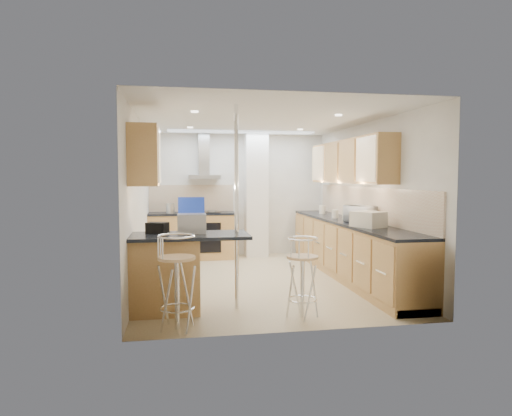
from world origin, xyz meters
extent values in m
plane|color=tan|center=(0.00, 0.00, 0.00)|extent=(4.80, 4.80, 0.00)
cube|color=silver|center=(0.00, 2.40, 1.25)|extent=(3.60, 0.04, 2.50)
cube|color=silver|center=(0.00, -2.40, 1.25)|extent=(3.60, 0.04, 2.50)
cube|color=silver|center=(-1.80, 0.00, 1.25)|extent=(0.04, 4.80, 2.50)
cube|color=silver|center=(1.80, 0.00, 1.25)|extent=(0.04, 4.80, 2.50)
cube|color=white|center=(0.00, 0.00, 2.50)|extent=(3.60, 4.80, 0.02)
cube|color=tan|center=(1.63, 0.40, 1.88)|extent=(0.34, 3.00, 0.72)
cube|color=tan|center=(-1.63, -1.35, 1.88)|extent=(0.34, 0.62, 0.72)
cube|color=beige|center=(1.79, 0.00, 1.18)|extent=(0.03, 4.40, 0.56)
cube|color=beige|center=(-0.95, 2.38, 1.18)|extent=(1.70, 0.03, 0.56)
cube|color=white|center=(0.35, 2.20, 1.25)|extent=(0.45, 0.40, 2.50)
cube|color=#ADB0B2|center=(-0.70, 2.15, 1.62)|extent=(0.62, 0.48, 0.08)
cube|color=#ADB0B2|center=(-0.70, 2.29, 2.06)|extent=(0.22, 0.20, 0.88)
cylinder|color=white|center=(-0.53, -1.45, 1.25)|extent=(0.05, 0.05, 2.50)
cube|color=black|center=(-0.70, 1.79, 0.45)|extent=(0.58, 0.02, 0.58)
cube|color=black|center=(-0.70, 2.10, 0.93)|extent=(0.58, 0.50, 0.02)
cube|color=tan|center=(0.00, 1.80, 2.48)|extent=(2.80, 0.35, 0.02)
cube|color=tan|center=(1.50, 0.00, 0.44)|extent=(0.60, 4.40, 0.88)
cube|color=black|center=(1.50, 0.00, 0.90)|extent=(0.63, 4.40, 0.04)
cube|color=tan|center=(-0.95, 2.10, 0.44)|extent=(1.70, 0.60, 0.88)
cube|color=black|center=(-0.95, 2.10, 0.90)|extent=(1.70, 0.63, 0.04)
cube|color=tan|center=(-1.12, -1.45, 0.45)|extent=(1.35, 0.62, 0.90)
cube|color=black|center=(-1.12, -1.45, 0.92)|extent=(1.47, 0.72, 0.04)
imported|color=white|center=(1.54, -0.34, 1.05)|extent=(0.41, 0.53, 0.26)
cube|color=#95989C|center=(-1.07, -1.35, 1.06)|extent=(0.35, 0.27, 0.24)
cube|color=black|center=(-1.49, -1.29, 1.01)|extent=(0.29, 0.26, 0.13)
cylinder|color=beige|center=(1.49, 1.37, 1.00)|extent=(0.15, 0.15, 0.16)
cylinder|color=beige|center=(1.42, 0.45, 0.99)|extent=(0.14, 0.14, 0.14)
cylinder|color=beige|center=(1.43, -0.05, 1.01)|extent=(0.18, 0.18, 0.18)
cylinder|color=white|center=(1.45, -0.62, 1.00)|extent=(0.12, 0.12, 0.15)
cube|color=beige|center=(1.41, -0.93, 1.03)|extent=(0.47, 0.52, 0.22)
cylinder|color=#ADB0B2|center=(-1.37, 1.97, 1.02)|extent=(0.16, 0.16, 0.20)
camera|label=1|loc=(-1.25, -6.96, 1.64)|focal=32.00mm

